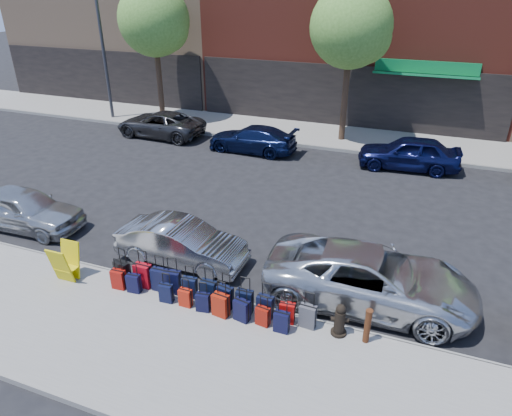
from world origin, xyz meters
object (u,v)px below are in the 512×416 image
at_px(car_far_1, 252,139).
at_px(car_far_2, 409,153).
at_px(streetlight, 104,36).
at_px(tree_center, 354,29).
at_px(fire_hydrant, 340,321).
at_px(car_far_0, 160,124).
at_px(car_near_1, 182,243).
at_px(car_near_2, 370,278).
at_px(tree_left, 156,22).
at_px(suitcase_front_5, 209,291).
at_px(car_near_0, 24,209).
at_px(bollard, 367,326).
at_px(display_rack, 66,263).

bearing_deg(car_far_1, car_far_2, 94.52).
bearing_deg(car_far_1, streetlight, -101.49).
xyz_separation_m(tree_center, streetlight, (-13.44, -0.70, -0.75)).
height_order(fire_hydrant, car_far_0, car_far_0).
bearing_deg(car_near_1, streetlight, 43.28).
distance_m(car_far_0, car_far_2, 12.58).
bearing_deg(streetlight, car_far_1, -13.41).
bearing_deg(car_near_2, tree_left, 45.08).
bearing_deg(car_far_1, suitcase_front_5, 17.80).
bearing_deg(car_far_2, fire_hydrant, -7.86).
xyz_separation_m(tree_left, car_near_0, (2.28, -12.69, -4.72)).
bearing_deg(car_far_1, bollard, 34.21).
bearing_deg(car_far_1, tree_center, 129.43).
relative_size(car_near_0, car_far_2, 0.95).
height_order(streetlight, car_far_1, streetlight).
relative_size(fire_hydrant, car_far_0, 0.17).
relative_size(bollard, display_rack, 0.84).
height_order(car_far_0, car_far_2, car_far_2).
bearing_deg(car_near_0, bollard, -100.12).
bearing_deg(tree_center, car_far_0, -165.06).
bearing_deg(car_near_1, car_near_2, -89.01).
bearing_deg(fire_hydrant, car_near_2, 62.65).
xyz_separation_m(display_rack, car_far_1, (0.81, 11.78, -0.05)).
relative_size(tree_left, car_near_0, 1.79).
bearing_deg(fire_hydrant, display_rack, 171.21).
height_order(tree_center, car_near_2, tree_center).
xyz_separation_m(tree_center, bollard, (3.27, -14.30, -4.81)).
relative_size(display_rack, car_far_0, 0.22).
bearing_deg(car_near_1, tree_center, -9.94).
distance_m(bollard, car_near_0, 11.61).
xyz_separation_m(fire_hydrant, car_far_2, (0.66, 11.61, 0.20)).
distance_m(tree_center, car_far_1, 6.85).
distance_m(tree_left, car_far_2, 14.82).
xyz_separation_m(car_near_0, car_near_2, (11.30, 0.07, 0.04)).
bearing_deg(display_rack, car_near_1, 40.54).
bearing_deg(car_near_0, car_far_1, -26.26).
distance_m(streetlight, display_rack, 17.03).
distance_m(display_rack, car_near_1, 3.16).
relative_size(tree_center, bollard, 8.25).
bearing_deg(car_far_0, suitcase_front_5, 38.29).
bearing_deg(car_near_0, fire_hydrant, -100.38).
relative_size(car_near_0, car_near_1, 1.06).
height_order(car_near_1, car_far_2, car_far_2).
bearing_deg(bollard, car_far_2, 89.82).
relative_size(tree_center, car_far_1, 1.69).
xyz_separation_m(streetlight, car_far_1, (9.56, -2.28, -4.04)).
distance_m(fire_hydrant, car_far_1, 13.04).
relative_size(tree_left, tree_center, 1.00).
distance_m(suitcase_front_5, car_near_0, 7.72).
bearing_deg(fire_hydrant, bollard, -15.90).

